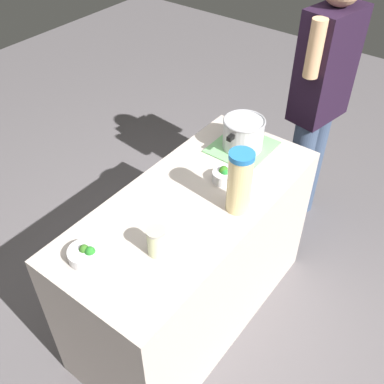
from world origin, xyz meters
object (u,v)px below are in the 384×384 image
cooking_pot (243,133)px  mason_jar (157,241)px  broccoli_bowl_center (223,175)px  broccoli_bowl_front (86,254)px  lemonade_pitcher (240,182)px  person_cook (319,101)px

cooking_pot → mason_jar: cooking_pot is taller
mason_jar → broccoli_bowl_center: mason_jar is taller
broccoli_bowl_front → broccoli_bowl_center: 0.75m
lemonade_pitcher → mason_jar: 0.44m
mason_jar → broccoli_bowl_front: mason_jar is taller
broccoli_bowl_front → broccoli_bowl_center: size_ratio=1.30×
person_cook → mason_jar: bearing=178.9°
lemonade_pitcher → broccoli_bowl_front: 0.70m
mason_jar → person_cook: (1.42, -0.03, -0.01)m
lemonade_pitcher → broccoli_bowl_center: 0.23m
mason_jar → broccoli_bowl_front: bearing=134.1°
cooking_pot → broccoli_bowl_center: size_ratio=2.72×
broccoli_bowl_center → lemonade_pitcher: bearing=-127.2°
mason_jar → broccoli_bowl_center: size_ratio=1.21×
lemonade_pitcher → broccoli_bowl_center: lemonade_pitcher is taller
mason_jar → broccoli_bowl_front: 0.28m
lemonade_pitcher → mason_jar: lemonade_pitcher is taller
lemonade_pitcher → broccoli_bowl_front: (-0.61, 0.32, -0.12)m
cooking_pot → broccoli_bowl_front: 1.02m
broccoli_bowl_center → person_cook: person_cook is taller
cooking_pot → lemonade_pitcher: size_ratio=0.94×
lemonade_pitcher → person_cook: size_ratio=0.18×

